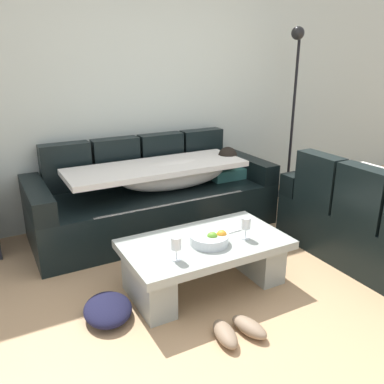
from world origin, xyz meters
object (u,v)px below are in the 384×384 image
wine_glass_near_left (176,244)px  wine_glass_near_right (246,224)px  pair_of_shoes (237,330)px  coffee_table (205,258)px  fruit_bowl (210,239)px  open_magazine (219,229)px  crumpled_garment (108,309)px  floor_lamp (293,105)px  couch_along_wall (157,197)px

wine_glass_near_left → wine_glass_near_right: (0.59, 0.05, 0.00)m
pair_of_shoes → coffee_table: bearing=79.4°
fruit_bowl → open_magazine: bearing=43.7°
crumpled_garment → open_magazine: bearing=8.2°
wine_glass_near_left → floor_lamp: bearing=32.6°
wine_glass_near_right → open_magazine: bearing=111.8°
fruit_bowl → open_magazine: size_ratio=1.00×
wine_glass_near_left → pair_of_shoes: (0.20, -0.44, -0.45)m
coffee_table → wine_glass_near_left: size_ratio=7.23×
pair_of_shoes → crumpled_garment: (-0.65, 0.58, 0.01)m
couch_along_wall → crumpled_garment: size_ratio=5.86×
open_magazine → floor_lamp: floor_lamp is taller
fruit_bowl → wine_glass_near_left: size_ratio=1.69×
couch_along_wall → fruit_bowl: 1.23m
wine_glass_near_right → floor_lamp: floor_lamp is taller
fruit_bowl → crumpled_garment: 0.85m
open_magazine → pair_of_shoes: bearing=-116.6°
crumpled_garment → fruit_bowl: bearing=-2.7°
wine_glass_near_left → wine_glass_near_right: 0.60m
fruit_bowl → crumpled_garment: size_ratio=0.70×
fruit_bowl → pair_of_shoes: fruit_bowl is taller
floor_lamp → pair_of_shoes: size_ratio=5.74×
couch_along_wall → pair_of_shoes: 1.80m
fruit_bowl → coffee_table: bearing=99.4°
pair_of_shoes → crumpled_garment: bearing=138.6°
wine_glass_near_left → crumpled_garment: bearing=163.6°
fruit_bowl → wine_glass_near_left: (-0.32, -0.10, 0.08)m
couch_along_wall → floor_lamp: 1.93m
open_magazine → crumpled_garment: 1.02m
coffee_table → wine_glass_near_left: bearing=-153.2°
coffee_table → crumpled_garment: 0.78m
floor_lamp → crumpled_garment: (-2.65, -1.27, -1.06)m
couch_along_wall → open_magazine: size_ratio=8.37×
crumpled_garment → pair_of_shoes: bearing=-41.4°
fruit_bowl → crumpled_garment: fruit_bowl is taller
coffee_table → pair_of_shoes: (-0.11, -0.60, -0.19)m
wine_glass_near_right → crumpled_garment: 1.14m
fruit_bowl → open_magazine: (0.18, 0.17, -0.03)m
couch_along_wall → fruit_bowl: bearing=-95.5°
wine_glass_near_left → crumpled_garment: wine_glass_near_left is taller
fruit_bowl → floor_lamp: bearing=34.9°
couch_along_wall → coffee_table: (-0.13, -1.16, -0.09)m
open_magazine → coffee_table: bearing=-152.9°
wine_glass_near_right → open_magazine: 0.27m
coffee_table → fruit_bowl: 0.19m
wine_glass_near_left → pair_of_shoes: bearing=-65.7°
wine_glass_near_right → pair_of_shoes: 0.77m
wine_glass_near_right → floor_lamp: 2.19m
coffee_table → crumpled_garment: size_ratio=3.00×
pair_of_shoes → fruit_bowl: bearing=77.3°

